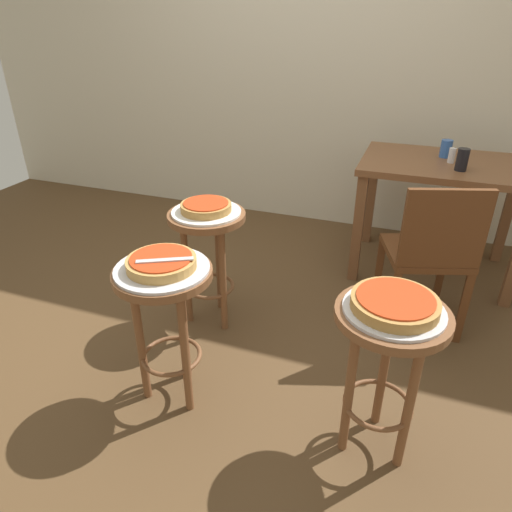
{
  "coord_description": "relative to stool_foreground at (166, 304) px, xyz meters",
  "views": [
    {
      "loc": [
        0.85,
        -1.95,
        1.56
      ],
      "look_at": [
        0.22,
        -0.24,
        0.58
      ],
      "focal_mm": 32.26,
      "sensor_mm": 36.0,
      "label": 1
    }
  ],
  "objects": [
    {
      "name": "pizza_server_knife",
      "position": [
        0.03,
        -0.02,
        0.22
      ],
      "size": [
        0.21,
        0.12,
        0.01
      ],
      "primitive_type": "cube",
      "rotation": [
        0.0,
        0.0,
        0.48
      ],
      "color": "silver",
      "rests_on": "pizza_foreground"
    },
    {
      "name": "back_wall",
      "position": [
        0.04,
        2.24,
        1.01
      ],
      "size": [
        6.0,
        0.1,
        3.0
      ],
      "primitive_type": "cube",
      "color": "beige",
      "rests_on": "ground_plane"
    },
    {
      "name": "stool_leftside",
      "position": [
        -0.09,
        0.59,
        0.0
      ],
      "size": [
        0.4,
        0.4,
        0.65
      ],
      "color": "brown",
      "rests_on": "ground_plane"
    },
    {
      "name": "pizza_leftside",
      "position": [
        -0.09,
        0.59,
        0.2
      ],
      "size": [
        0.26,
        0.26,
        0.05
      ],
      "color": "#B78442",
      "rests_on": "serving_plate_leftside"
    },
    {
      "name": "cup_far_edge",
      "position": [
        1.03,
        1.72,
        0.31
      ],
      "size": [
        0.07,
        0.07,
        0.11
      ],
      "primitive_type": "cylinder",
      "color": "#3360B2",
      "rests_on": "dining_table"
    },
    {
      "name": "condiment_shaker",
      "position": [
        1.06,
        1.6,
        0.31
      ],
      "size": [
        0.04,
        0.04,
        0.09
      ],
      "primitive_type": "cylinder",
      "color": "white",
      "rests_on": "dining_table"
    },
    {
      "name": "pizza_foreground",
      "position": [
        0.0,
        0.0,
        0.2
      ],
      "size": [
        0.28,
        0.28,
        0.05
      ],
      "color": "tan",
      "rests_on": "serving_plate_foreground"
    },
    {
      "name": "serving_plate_foreground",
      "position": [
        0.0,
        0.0,
        0.17
      ],
      "size": [
        0.38,
        0.38,
        0.01
      ],
      "primitive_type": "cylinder",
      "color": "silver",
      "rests_on": "stool_foreground"
    },
    {
      "name": "cup_near_edge",
      "position": [
        1.12,
        1.46,
        0.32
      ],
      "size": [
        0.07,
        0.07,
        0.13
      ],
      "primitive_type": "cylinder",
      "color": "black",
      "rests_on": "dining_table"
    },
    {
      "name": "dining_table",
      "position": [
        1.05,
        1.62,
        0.14
      ],
      "size": [
        1.01,
        0.7,
        0.75
      ],
      "color": "brown",
      "rests_on": "ground_plane"
    },
    {
      "name": "stool_foreground",
      "position": [
        0.0,
        0.0,
        0.0
      ],
      "size": [
        0.4,
        0.4,
        0.65
      ],
      "color": "brown",
      "rests_on": "ground_plane"
    },
    {
      "name": "stool_middle",
      "position": [
        0.89,
        0.02,
        0.0
      ],
      "size": [
        0.4,
        0.4,
        0.65
      ],
      "color": "brown",
      "rests_on": "ground_plane"
    },
    {
      "name": "serving_plate_middle",
      "position": [
        0.89,
        0.02,
        0.17
      ],
      "size": [
        0.35,
        0.35,
        0.01
      ],
      "primitive_type": "cylinder",
      "color": "silver",
      "rests_on": "stool_middle"
    },
    {
      "name": "serving_plate_leftside",
      "position": [
        -0.09,
        0.59,
        0.17
      ],
      "size": [
        0.35,
        0.35,
        0.01
      ],
      "primitive_type": "cylinder",
      "color": "white",
      "rests_on": "stool_leftside"
    },
    {
      "name": "ground_plane",
      "position": [
        0.04,
        0.59,
        -0.49
      ],
      "size": [
        6.0,
        6.0,
        0.0
      ],
      "primitive_type": "plane",
      "color": "brown"
    },
    {
      "name": "pizza_middle",
      "position": [
        0.89,
        0.02,
        0.2
      ],
      "size": [
        0.3,
        0.3,
        0.05
      ],
      "color": "#B78442",
      "rests_on": "serving_plate_middle"
    },
    {
      "name": "wooden_chair",
      "position": [
        1.02,
        0.9,
        -0.02
      ],
      "size": [
        0.51,
        0.51,
        0.85
      ],
      "color": "#5B3319",
      "rests_on": "ground_plane"
    }
  ]
}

